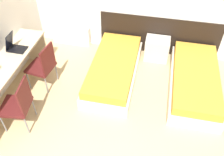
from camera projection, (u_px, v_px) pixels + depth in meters
headboard_panel at (159, 36)px, 5.42m from camera, size 2.57×0.03×0.88m
bed_near_window at (114, 70)px, 4.99m from camera, size 0.90×1.98×0.41m
bed_near_door at (194, 81)px, 4.75m from camera, size 0.90×1.98×0.41m
nightstand at (157, 49)px, 5.40m from camera, size 0.51×0.37×0.50m
radiator at (71, 35)px, 5.81m from camera, size 0.88×0.12×0.47m
desk at (5, 74)px, 4.28m from camera, size 0.51×2.34×0.77m
chair_near_laptop at (43, 65)px, 4.61m from camera, size 0.50×0.50×0.94m
chair_near_notebook at (19, 103)px, 3.94m from camera, size 0.50×0.50×0.94m
laptop at (15, 46)px, 4.49m from camera, size 0.33×0.24×0.33m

